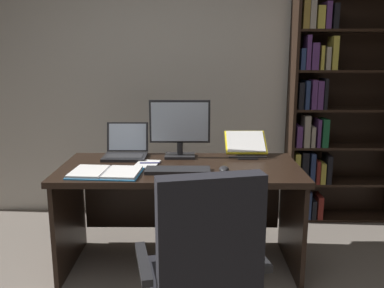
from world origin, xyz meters
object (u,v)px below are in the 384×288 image
laptop (126,150)px  office_chair (204,283)px  reading_stand_with_book (246,144)px  pen (150,163)px  keyboard (178,170)px  bookshelf (331,110)px  open_binder (106,173)px  computer_mouse (224,169)px  desk (181,190)px  monitor (180,129)px  notepad (147,164)px

laptop → office_chair: bearing=-65.0°
laptop → reading_stand_with_book: 0.90m
pen → laptop: bearing=132.0°
laptop → keyboard: laptop is taller
bookshelf → keyboard: (-1.32, -1.06, -0.25)m
bookshelf → open_binder: 2.11m
pen → reading_stand_with_book: bearing=22.7°
computer_mouse → pen: size_ratio=0.74×
office_chair → keyboard: office_chair is taller
desk → monitor: bearing=93.2°
notepad → reading_stand_with_book: bearing=22.1°
computer_mouse → bookshelf: bearing=46.1°
computer_mouse → desk: bearing=142.0°
bookshelf → computer_mouse: bookshelf is taller
keyboard → notepad: 0.29m
pen → monitor: bearing=47.9°
open_binder → bookshelf: bearing=36.2°
office_chair → notepad: size_ratio=4.71×
desk → bookshelf: bearing=32.4°
keyboard → open_binder: bearing=-173.8°
monitor → open_binder: 0.68m
office_chair → open_binder: office_chair is taller
office_chair → monitor: monitor is taller
desk → reading_stand_with_book: 0.61m
laptop → pen: (0.20, -0.23, -0.04)m
monitor → keyboard: 0.45m
desk → reading_stand_with_book: (0.49, 0.25, 0.28)m
open_binder → pen: 0.35m
reading_stand_with_book → notepad: size_ratio=1.47×
bookshelf → office_chair: bearing=-122.2°
computer_mouse → pen: computer_mouse is taller
office_chair → laptop: bearing=102.5°
open_binder → pen: (0.26, 0.23, 0.00)m
bookshelf → computer_mouse: bearing=-133.9°
desk → reading_stand_with_book: reading_stand_with_book is taller
bookshelf → office_chair: 2.26m
laptop → keyboard: (0.40, -0.41, -0.04)m
desk → open_binder: size_ratio=3.53×
bookshelf → laptop: size_ratio=6.46×
laptop → notepad: size_ratio=1.49×
keyboard → laptop: bearing=134.7°
bookshelf → reading_stand_with_book: bearing=-144.6°
office_chair → reading_stand_with_book: size_ratio=3.21×
monitor → computer_mouse: (0.30, -0.40, -0.19)m
desk → laptop: laptop is taller
office_chair → monitor: 1.32m
office_chair → keyboard: bearing=88.6°
laptop → open_binder: size_ratio=0.67×
bookshelf → computer_mouse: (-1.02, -1.06, -0.24)m
notepad → pen: pen is taller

